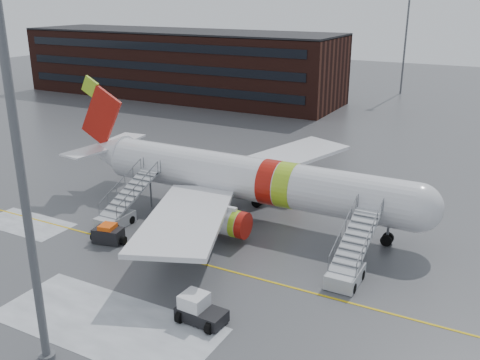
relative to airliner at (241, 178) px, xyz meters
The scene contains 9 objects.
ground 11.45m from the airliner, 51.66° to the right, with size 260.00×260.00×0.00m, color #494C4F.
airliner is the anchor object (origin of this frame).
airstair_fwd 13.75m from the airliner, 28.85° to the right, with size 2.05×7.70×3.48m.
airstair_aft 10.74m from the airliner, 141.42° to the right, with size 2.05×7.70×3.48m.
pushback_tug 16.90m from the airliner, 70.62° to the right, with size 3.05×2.35×1.70m.
baggage_tractor 12.28m from the airliner, 123.14° to the right, with size 3.04×1.78×1.52m.
light_mast_near 24.35m from the airliner, 89.44° to the right, with size 1.20×1.20×23.89m.
terminal_building 60.19m from the airliner, 129.47° to the left, with size 62.00×16.11×12.30m.
light_mast_far_n 70.22m from the airliner, 91.01° to the left, with size 1.20×1.20×24.25m.
Camera 1 is at (13.96, -30.31, 18.53)m, focal length 40.00 mm.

